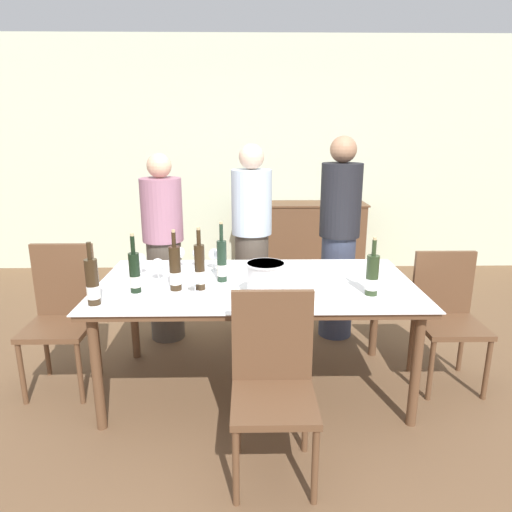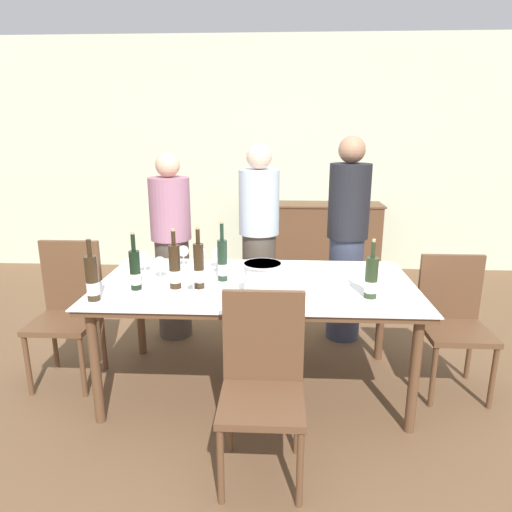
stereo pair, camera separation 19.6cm
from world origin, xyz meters
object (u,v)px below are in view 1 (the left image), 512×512
Objects in this scene: wine_glass_3 at (197,254)px; person_guest_right at (339,240)px; wine_bottle_2 at (222,262)px; wine_glass_0 at (158,265)px; wine_glass_4 at (195,280)px; wine_glass_5 at (179,253)px; ice_bucket at (266,279)px; wine_glass_2 at (214,255)px; sideboard_cabinet at (301,238)px; dining_table at (256,291)px; wine_bottle_3 at (372,276)px; person_host at (164,250)px; chair_left_end at (62,308)px; chair_right_end at (447,310)px; wine_bottle_1 at (200,268)px; wine_bottle_4 at (135,273)px; wine_bottle_5 at (92,283)px; chair_near_front at (273,374)px; wine_glass_1 at (141,260)px; person_guest_left at (252,243)px.

person_guest_right is (1.12, 0.48, -0.01)m from wine_glass_3.
wine_bottle_2 is 0.42m from wine_glass_0.
wine_glass_5 is (-0.17, 0.53, 0.03)m from wine_glass_4.
person_guest_right is (0.65, 1.09, -0.03)m from ice_bucket.
sideboard_cabinet is at bearing 69.08° from wine_glass_2.
dining_table is 5.76× the size of wine_bottle_3.
person_guest_right is at bearing 21.83° from wine_glass_5.
person_host is (-0.45, 0.52, -0.10)m from wine_glass_2.
chair_right_end is at bearing -0.12° from chair_left_end.
person_guest_right reaches higher than chair_right_end.
wine_glass_4 reaches higher than dining_table.
wine_glass_4 is (-0.02, -0.07, -0.05)m from wine_bottle_1.
ice_bucket is 0.59× the size of wine_bottle_1.
sideboard_cabinet is at bearing 64.30° from wine_bottle_4.
wine_glass_4 is (0.56, 0.17, -0.04)m from wine_bottle_5.
wine_glass_2 is (0.45, 0.45, -0.01)m from wine_bottle_4.
wine_glass_0 is (-0.70, 0.31, -0.00)m from ice_bucket.
wine_bottle_3 is at bearing -9.33° from chair_left_end.
ice_bucket is 0.80m from wine_bottle_4.
chair_right_end is 0.93× the size of chair_left_end.
chair_near_front is at bearing -87.68° from ice_bucket.
wine_bottle_5 is 0.80m from wine_glass_5.
wine_glass_2 is 1.21× the size of wine_glass_4.
sideboard_cabinet is 1.85m from person_guest_right.
wine_glass_1 is at bearing -119.41° from sideboard_cabinet.
dining_table is 5.61× the size of wine_bottle_5.
wine_bottle_2 is at bearing -74.67° from wine_glass_2.
wine_bottle_5 is 2.32× the size of wine_glass_5.
chair_near_front is (-0.62, -0.53, -0.35)m from wine_bottle_3.
wine_glass_0 is (-0.29, 0.17, -0.03)m from wine_bottle_1.
wine_glass_5 is (-1.15, -2.30, 0.43)m from sideboard_cabinet.
chair_left_end is 1.54m from person_guest_left.
chair_left_end is at bearing 176.63° from wine_glass_0.
chair_left_end is at bearing 177.00° from wine_bottle_2.
person_host is at bearing 126.76° from ice_bucket.
wine_glass_4 is at bearing -108.41° from person_guest_left.
chair_near_front is (0.42, -0.64, -0.37)m from wine_bottle_1.
person_guest_right is at bearing 89.47° from wine_bottle_3.
wine_bottle_3 is 2.35× the size of wine_glass_0.
wine_bottle_1 is 0.48m from wine_glass_3.
sideboard_cabinet is at bearing 105.74° from chair_right_end.
wine_glass_1 reaches higher than dining_table.
wine_bottle_3 is at bearing -152.63° from chair_right_end.
person_guest_left is (0.62, 0.82, -0.06)m from wine_glass_0.
wine_bottle_2 is 3.13× the size of wine_glass_4.
wine_bottle_3 reaches higher than wine_glass_5.
person_guest_right reaches higher than wine_bottle_5.
wine_bottle_3 is 0.22× the size of person_guest_left.
dining_table is at bearing -4.67° from wine_glass_0.
wine_bottle_2 is (-0.27, 0.29, 0.02)m from ice_bucket.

